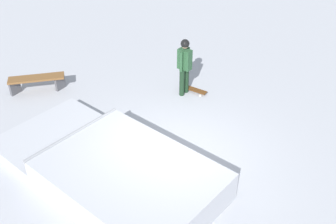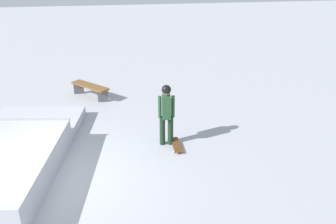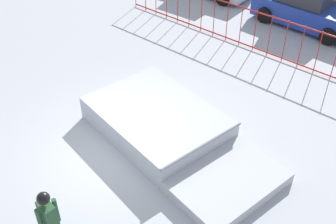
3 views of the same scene
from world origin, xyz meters
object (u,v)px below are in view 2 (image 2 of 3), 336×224
(skater, at_px, (166,111))
(skateboard, at_px, (176,145))
(skate_ramp, at_px, (3,159))
(park_bench, at_px, (90,88))

(skater, distance_m, skateboard, 0.99)
(skate_ramp, bearing_deg, park_bench, -14.40)
(park_bench, bearing_deg, skater, -149.46)
(skater, bearing_deg, skateboard, -128.23)
(skate_ramp, relative_size, skateboard, 7.12)
(skate_ramp, distance_m, park_bench, 4.74)
(skateboard, height_order, park_bench, park_bench)
(park_bench, bearing_deg, skateboard, -148.34)
(skateboard, bearing_deg, park_bench, 32.84)
(skateboard, relative_size, park_bench, 0.56)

